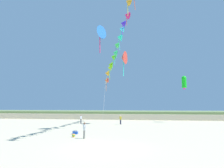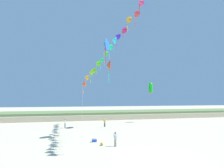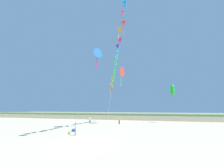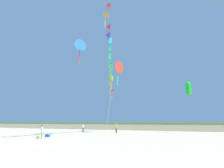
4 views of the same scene
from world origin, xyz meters
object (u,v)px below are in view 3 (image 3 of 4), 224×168
large_kite_mid_trail (97,54)px  beach_ball (69,133)px  person_mid_center (119,120)px  person_near_left (90,119)px  person_near_right (76,128)px  large_kite_low_lead (121,72)px  large_kite_high_solo (172,90)px  beach_cooler (74,130)px

large_kite_mid_trail → beach_ball: 14.75m
person_mid_center → large_kite_mid_trail: bearing=-101.5°
person_near_left → person_near_right: (5.44, -16.33, 0.01)m
person_near_left → person_near_right: 17.21m
person_mid_center → large_kite_low_lead: bearing=-41.5°
person_near_left → beach_ball: 16.02m
person_near_left → large_kite_high_solo: large_kite_high_solo is taller
person_near_right → large_kite_low_lead: size_ratio=0.36×
beach_ball → large_kite_low_lead: bearing=74.0°
person_mid_center → large_kite_low_lead: (0.63, -0.56, 11.12)m
person_mid_center → beach_ball: (-3.53, -15.05, -0.77)m
person_near_right → large_kite_mid_trail: (0.19, 6.52, 12.73)m
large_kite_high_solo → beach_cooler: large_kite_high_solo is taller
beach_ball → large_kite_high_solo: bearing=52.1°
large_kite_low_lead → large_kite_high_solo: (11.70, 5.92, -4.04)m
person_near_right → beach_ball: (-1.43, 0.83, -0.78)m
person_near_left → beach_ball: size_ratio=4.56×
large_kite_high_solo → beach_ball: (-15.87, -20.41, -7.85)m
large_kite_high_solo → person_mid_center: bearing=-156.5°
person_near_right → person_mid_center: bearing=82.5°
large_kite_mid_trail → person_near_left: bearing=119.9°
person_near_left → large_kite_mid_trail: size_ratio=0.42×
beach_cooler → large_kite_low_lead: bearing=69.1°
large_kite_low_lead → beach_ball: (-4.16, -14.49, -11.89)m
person_near_left → large_kite_low_lead: bearing=-7.0°
person_near_left → person_near_right: bearing=-71.6°
large_kite_low_lead → beach_cooler: size_ratio=8.07×
large_kite_low_lead → beach_ball: size_ratio=12.87×
large_kite_mid_trail → beach_ball: (-1.63, -5.69, -13.51)m
person_mid_center → beach_cooler: (-4.08, -12.88, -0.73)m
person_near_left → large_kite_high_solo: 21.66m
person_near_left → large_kite_mid_trail: 17.03m
large_kite_high_solo → beach_cooler: (-16.42, -18.24, -7.81)m
person_near_right → beach_cooler: 3.68m
person_near_left → large_kite_high_solo: size_ratio=0.57×
beach_ball → person_near_right: bearing=-30.2°
beach_cooler → large_kite_mid_trail: bearing=58.3°
large_kite_low_lead → large_kite_high_solo: large_kite_low_lead is taller
large_kite_high_solo → beach_cooler: 25.75m
beach_ball → person_mid_center: bearing=76.8°
beach_cooler → beach_ball: size_ratio=1.59×
large_kite_high_solo → person_near_left: bearing=-166.1°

